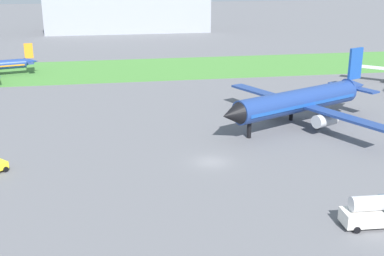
{
  "coord_description": "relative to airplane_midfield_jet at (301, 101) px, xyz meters",
  "views": [
    {
      "loc": [
        -13.18,
        -59.71,
        24.67
      ],
      "look_at": [
        -1.6,
        5.6,
        3.0
      ],
      "focal_mm": 46.65,
      "sensor_mm": 36.0,
      "label": 1
    }
  ],
  "objects": [
    {
      "name": "ground_plane",
      "position": [
        -17.34,
        -12.96,
        -4.11
      ],
      "size": [
        600.0,
        600.0,
        0.0
      ],
      "primitive_type": "plane",
      "color": "slate"
    },
    {
      "name": "grass_taxiway_strip",
      "position": [
        -17.34,
        50.32,
        -4.07
      ],
      "size": [
        360.0,
        28.0,
        0.08
      ],
      "primitive_type": "cube",
      "color": "#478438",
      "rests_on": "ground_plane"
    },
    {
      "name": "airplane_midfield_jet",
      "position": [
        0.0,
        0.0,
        0.0
      ],
      "size": [
        30.15,
        30.29,
        11.42
      ],
      "rotation": [
        0.0,
        0.0,
        3.57
      ],
      "color": "navy",
      "rests_on": "ground_plane"
    },
    {
      "name": "fuel_truck_midfield",
      "position": [
        -4.93,
        -32.37,
        -2.53
      ],
      "size": [
        6.62,
        2.93,
        3.29
      ],
      "rotation": [
        0.0,
        0.0,
        6.23
      ],
      "color": "white",
      "rests_on": "ground_plane"
    }
  ]
}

